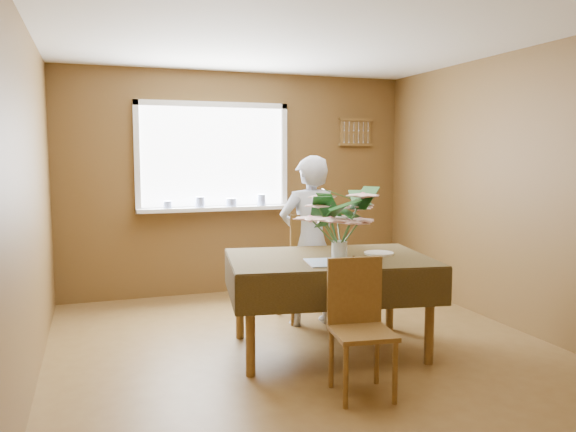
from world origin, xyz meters
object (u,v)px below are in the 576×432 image
object	(u,v)px
chair_far	(308,263)
dining_table	(329,268)
seated_woman	(310,241)
chair_near	(359,319)
flower_bouquet	(340,217)

from	to	relation	value
chair_far	dining_table	bearing A→B (deg)	78.27
chair_far	seated_woman	distance (m)	0.25
chair_near	chair_far	bearing A→B (deg)	88.56
dining_table	chair_near	world-z (taller)	chair_near
chair_far	chair_near	size ratio (longest dim) A/B	1.16
dining_table	chair_near	xyz separation A→B (m)	(-0.12, -0.79, -0.19)
dining_table	chair_far	size ratio (longest dim) A/B	1.68
dining_table	chair_far	distance (m)	0.84
chair_near	flower_bouquet	size ratio (longest dim) A/B	1.46
chair_near	flower_bouquet	xyz separation A→B (m)	(0.13, 0.60, 0.62)
dining_table	flower_bouquet	world-z (taller)	flower_bouquet
chair_near	seated_woman	distance (m)	1.55
chair_near	dining_table	bearing A→B (deg)	88.98
seated_woman	flower_bouquet	world-z (taller)	seated_woman
chair_far	flower_bouquet	world-z (taller)	flower_bouquet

